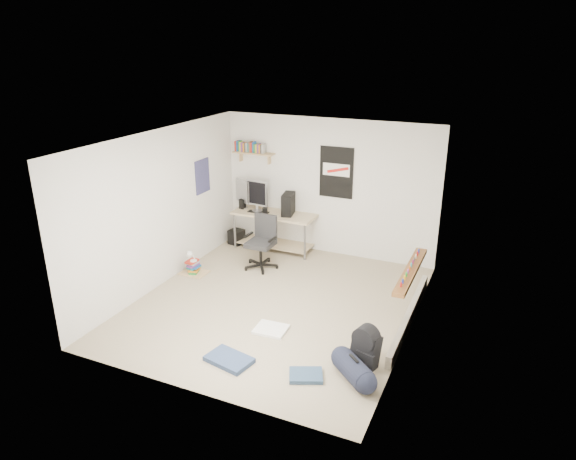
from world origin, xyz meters
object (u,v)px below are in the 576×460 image
at_px(duffel_bag, 353,369).
at_px(book_stack, 194,265).
at_px(backpack, 365,351).
at_px(office_chair, 260,242).
at_px(desk, 275,230).

bearing_deg(duffel_bag, book_stack, -164.86).
xyz_separation_m(backpack, duffel_bag, (-0.04, -0.34, -0.06)).
bearing_deg(office_chair, desk, 101.76).
distance_m(desk, office_chair, 0.93).
bearing_deg(backpack, book_stack, 174.52).
bearing_deg(backpack, desk, 147.92).
distance_m(office_chair, backpack, 3.22).
bearing_deg(desk, backpack, -57.26).
relative_size(backpack, book_stack, 1.10).
height_order(desk, duffel_bag, desk).
height_order(desk, backpack, desk).
height_order(office_chair, backpack, office_chair).
xyz_separation_m(desk, backpack, (2.62, -2.95, -0.16)).
bearing_deg(book_stack, backpack, -21.85).
relative_size(backpack, duffel_bag, 0.79).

